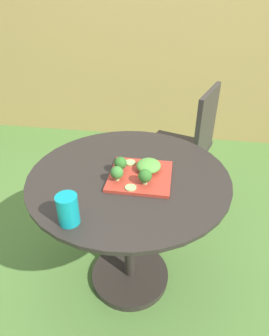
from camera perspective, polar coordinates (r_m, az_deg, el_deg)
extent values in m
plane|color=#4C7533|center=(1.81, -0.87, -20.64)|extent=(12.00, 12.00, 0.00)
cube|color=#A8894C|center=(3.10, 5.36, 18.89)|extent=(8.00, 0.08, 1.45)
cylinder|color=#28231E|center=(1.31, -1.13, -1.50)|extent=(0.91, 0.91, 0.02)
cylinder|color=#28231E|center=(1.53, -0.99, -12.21)|extent=(0.06, 0.06, 0.67)
cylinder|color=#28231E|center=(1.79, -0.88, -20.26)|extent=(0.44, 0.44, 0.04)
cube|color=#332D28|center=(2.12, 7.98, 3.74)|extent=(0.56, 0.56, 0.03)
cube|color=#332D28|center=(1.97, 14.00, 8.50)|extent=(0.16, 0.41, 0.45)
cylinder|color=#332D28|center=(2.43, 5.13, 2.01)|extent=(0.02, 0.02, 0.43)
cylinder|color=#332D28|center=(2.15, 1.38, -2.30)|extent=(0.02, 0.02, 0.43)
cylinder|color=#332D28|center=(2.34, 13.25, -0.09)|extent=(0.02, 0.02, 0.43)
cylinder|color=#332D28|center=(2.05, 10.46, -4.90)|extent=(0.02, 0.02, 0.43)
cube|color=#AD3323|center=(1.28, 1.16, -1.57)|extent=(0.27, 0.27, 0.01)
cylinder|color=#0F8C93|center=(1.04, -13.04, -8.01)|extent=(0.08, 0.08, 0.12)
cylinder|color=#0D777D|center=(1.06, -12.92, -8.73)|extent=(0.07, 0.07, 0.08)
cube|color=silver|center=(1.33, 2.94, 0.45)|extent=(0.04, 0.11, 0.00)
cube|color=silver|center=(1.27, 1.72, -1.25)|extent=(0.03, 0.05, 0.00)
ellipsoid|color=#519338|center=(1.29, 2.80, 0.46)|extent=(0.11, 0.12, 0.05)
cylinder|color=#99B770|center=(1.21, 2.07, -2.79)|extent=(0.02, 0.02, 0.01)
sphere|color=#2D6623|center=(1.20, 2.10, -1.56)|extent=(0.06, 0.06, 0.06)
cylinder|color=#99B770|center=(1.30, -2.75, -0.21)|extent=(0.02, 0.02, 0.02)
sphere|color=#2D6623|center=(1.28, -2.78, 0.98)|extent=(0.06, 0.06, 0.06)
cylinder|color=#99B770|center=(1.24, -3.46, -2.08)|extent=(0.02, 0.02, 0.01)
sphere|color=#38752D|center=(1.22, -3.50, -0.90)|extent=(0.06, 0.06, 0.06)
cylinder|color=#8EB766|center=(1.35, -0.88, 1.09)|extent=(0.05, 0.05, 0.01)
cylinder|color=#8EB766|center=(1.19, -0.77, -3.89)|extent=(0.05, 0.05, 0.01)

